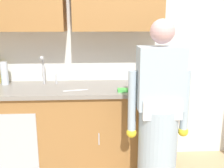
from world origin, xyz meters
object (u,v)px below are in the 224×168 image
Objects in this scene: bottle_cleaner_spray at (149,72)px; sink at (46,88)px; person_at_sink at (158,128)px; knife_on_counter at (76,90)px; bottle_dish_liquid at (4,73)px; sponge at (123,90)px; cup_by_sink at (138,86)px.

sink is at bearing -170.36° from bottle_cleaner_spray.
knife_on_counter is (-0.74, 0.40, 0.25)m from person_at_sink.
person_at_sink is at bearing -24.66° from bottle_dish_liquid.
bottle_dish_liquid is 1.29m from sponge.
bottle_cleaner_spray reaches higher than sponge.
cup_by_sink is (0.92, -0.20, 0.06)m from sink.
person_at_sink reaches higher than bottle_dish_liquid.
bottle_cleaner_spray is 0.54m from sponge.
person_at_sink is at bearing -69.53° from cup_by_sink.
sink is 0.36m from knife_on_counter.
knife_on_counter is at bearing -26.14° from sink.
sink is 2.04× the size of bottle_dish_liquid.
cup_by_sink is at bearing 110.47° from person_at_sink.
sink is at bearing 152.36° from person_at_sink.
bottle_dish_liquid is (-1.50, 0.69, 0.37)m from person_at_sink.
bottle_cleaner_spray is 2.36× the size of cup_by_sink.
bottle_dish_liquid is 2.23× the size of sponge.
bottle_dish_liquid is at bearing 162.93° from sink.
sink is 2.29× the size of bottle_cleaner_spray.
person_at_sink reaches higher than sink.
bottle_dish_liquid is (-0.45, 0.14, 0.14)m from sink.
cup_by_sink is 0.15m from sponge.
sponge is at bearing -16.16° from sink.
cup_by_sink is (-0.13, 0.35, 0.29)m from person_at_sink.
bottle_dish_liquid is 2.66× the size of cup_by_sink.
person_at_sink reaches higher than bottle_cleaner_spray.
bottle_dish_liquid is at bearing 155.34° from person_at_sink.
sink reaches higher than sponge.
sink is 0.49m from bottle_dish_liquid.
knife_on_counter is at bearing 151.72° from person_at_sink.
bottle_cleaner_spray is at bearing 85.97° from person_at_sink.
sponge is at bearing -21.15° from knife_on_counter.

